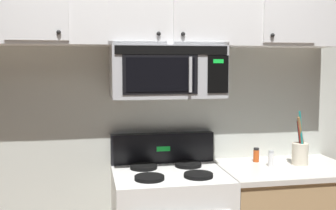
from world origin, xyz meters
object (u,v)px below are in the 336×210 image
at_px(salt_shaker, 271,158).
at_px(spice_jar, 256,155).
at_px(over_range_microwave, 167,72).
at_px(utensil_crock_cream, 300,151).

relative_size(salt_shaker, spice_jar, 1.07).
relative_size(over_range_microwave, salt_shaker, 6.72).
bearing_deg(spice_jar, over_range_microwave, -175.35).
bearing_deg(over_range_microwave, spice_jar, 4.65).
height_order(utensil_crock_cream, salt_shaker, utensil_crock_cream).
height_order(utensil_crock_cream, spice_jar, utensil_crock_cream).
distance_m(utensil_crock_cream, salt_shaker, 0.23).
distance_m(over_range_microwave, utensil_crock_cream, 1.13).
relative_size(utensil_crock_cream, spice_jar, 3.73).
bearing_deg(utensil_crock_cream, salt_shaker, -178.31).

